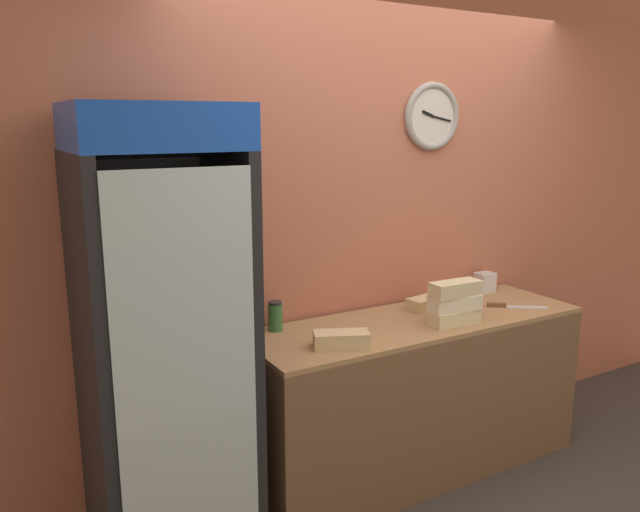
{
  "coord_description": "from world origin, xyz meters",
  "views": [
    {
      "loc": [
        -2.03,
        -1.64,
        1.9
      ],
      "look_at": [
        -0.56,
        0.92,
        1.25
      ],
      "focal_mm": 35.0,
      "sensor_mm": 36.0,
      "label": 1
    }
  ],
  "objects_px": {
    "sandwich_stack_middle": "(455,303)",
    "sandwich_stack_top": "(456,289)",
    "chefs_knife": "(509,306)",
    "condiment_jar": "(275,316)",
    "sandwich_flat_right": "(428,303)",
    "sandwich_flat_left": "(341,340)",
    "beverage_cooler": "(160,322)",
    "napkin_dispenser": "(485,282)",
    "sandwich_stack_bottom": "(454,317)"
  },
  "relations": [
    {
      "from": "beverage_cooler",
      "to": "sandwich_flat_right",
      "type": "relative_size",
      "value": 7.5
    },
    {
      "from": "sandwich_flat_left",
      "to": "sandwich_stack_bottom",
      "type": "bearing_deg",
      "value": -0.34
    },
    {
      "from": "sandwich_stack_middle",
      "to": "napkin_dispenser",
      "type": "height_order",
      "value": "sandwich_stack_middle"
    },
    {
      "from": "sandwich_stack_middle",
      "to": "sandwich_stack_top",
      "type": "xyz_separation_m",
      "value": [
        0.0,
        0.0,
        0.08
      ]
    },
    {
      "from": "beverage_cooler",
      "to": "condiment_jar",
      "type": "distance_m",
      "value": 0.67
    },
    {
      "from": "sandwich_stack_middle",
      "to": "condiment_jar",
      "type": "distance_m",
      "value": 0.93
    },
    {
      "from": "sandwich_flat_left",
      "to": "napkin_dispenser",
      "type": "bearing_deg",
      "value": 16.67
    },
    {
      "from": "chefs_knife",
      "to": "condiment_jar",
      "type": "relative_size",
      "value": 1.98
    },
    {
      "from": "sandwich_flat_right",
      "to": "napkin_dispenser",
      "type": "height_order",
      "value": "napkin_dispenser"
    },
    {
      "from": "sandwich_flat_left",
      "to": "chefs_knife",
      "type": "xyz_separation_m",
      "value": [
        1.16,
        0.07,
        -0.03
      ]
    },
    {
      "from": "sandwich_stack_middle",
      "to": "beverage_cooler",
      "type": "bearing_deg",
      "value": 172.6
    },
    {
      "from": "sandwich_stack_middle",
      "to": "chefs_knife",
      "type": "distance_m",
      "value": 0.49
    },
    {
      "from": "beverage_cooler",
      "to": "sandwich_flat_right",
      "type": "xyz_separation_m",
      "value": [
        1.53,
        0.09,
        -0.17
      ]
    },
    {
      "from": "chefs_knife",
      "to": "sandwich_stack_bottom",
      "type": "bearing_deg",
      "value": -170.86
    },
    {
      "from": "beverage_cooler",
      "to": "sandwich_stack_top",
      "type": "xyz_separation_m",
      "value": [
        1.47,
        -0.19,
        -0.01
      ]
    },
    {
      "from": "sandwich_stack_top",
      "to": "sandwich_flat_right",
      "type": "relative_size",
      "value": 1.06
    },
    {
      "from": "condiment_jar",
      "to": "napkin_dispenser",
      "type": "relative_size",
      "value": 1.25
    },
    {
      "from": "sandwich_stack_bottom",
      "to": "sandwich_flat_left",
      "type": "relative_size",
      "value": 0.99
    },
    {
      "from": "sandwich_stack_top",
      "to": "sandwich_flat_left",
      "type": "xyz_separation_m",
      "value": [
        -0.69,
        0.0,
        -0.15
      ]
    },
    {
      "from": "beverage_cooler",
      "to": "sandwich_stack_middle",
      "type": "height_order",
      "value": "beverage_cooler"
    },
    {
      "from": "sandwich_stack_bottom",
      "to": "sandwich_stack_middle",
      "type": "distance_m",
      "value": 0.08
    },
    {
      "from": "sandwich_stack_bottom",
      "to": "sandwich_flat_right",
      "type": "height_order",
      "value": "sandwich_stack_bottom"
    },
    {
      "from": "sandwich_flat_right",
      "to": "chefs_knife",
      "type": "height_order",
      "value": "sandwich_flat_right"
    },
    {
      "from": "sandwich_stack_top",
      "to": "sandwich_flat_left",
      "type": "distance_m",
      "value": 0.7
    },
    {
      "from": "beverage_cooler",
      "to": "sandwich_stack_bottom",
      "type": "bearing_deg",
      "value": -7.4
    },
    {
      "from": "sandwich_stack_middle",
      "to": "chefs_knife",
      "type": "bearing_deg",
      "value": 9.14
    },
    {
      "from": "sandwich_stack_bottom",
      "to": "sandwich_flat_right",
      "type": "distance_m",
      "value": 0.29
    },
    {
      "from": "sandwich_flat_right",
      "to": "beverage_cooler",
      "type": "bearing_deg",
      "value": -176.47
    },
    {
      "from": "sandwich_stack_top",
      "to": "condiment_jar",
      "type": "xyz_separation_m",
      "value": [
        -0.85,
        0.37,
        -0.12
      ]
    },
    {
      "from": "sandwich_stack_top",
      "to": "sandwich_flat_left",
      "type": "height_order",
      "value": "sandwich_stack_top"
    },
    {
      "from": "sandwich_stack_top",
      "to": "sandwich_flat_right",
      "type": "xyz_separation_m",
      "value": [
        0.06,
        0.29,
        -0.16
      ]
    },
    {
      "from": "chefs_knife",
      "to": "sandwich_stack_top",
      "type": "bearing_deg",
      "value": -170.86
    },
    {
      "from": "sandwich_stack_middle",
      "to": "sandwich_flat_left",
      "type": "bearing_deg",
      "value": 179.66
    },
    {
      "from": "sandwich_stack_top",
      "to": "napkin_dispenser",
      "type": "xyz_separation_m",
      "value": [
        0.59,
        0.39,
        -0.13
      ]
    },
    {
      "from": "napkin_dispenser",
      "to": "sandwich_stack_bottom",
      "type": "bearing_deg",
      "value": -146.83
    },
    {
      "from": "sandwich_flat_right",
      "to": "sandwich_flat_left",
      "type": "bearing_deg",
      "value": -159.3
    },
    {
      "from": "beverage_cooler",
      "to": "sandwich_flat_right",
      "type": "bearing_deg",
      "value": 3.53
    },
    {
      "from": "beverage_cooler",
      "to": "chefs_knife",
      "type": "height_order",
      "value": "beverage_cooler"
    },
    {
      "from": "condiment_jar",
      "to": "beverage_cooler",
      "type": "bearing_deg",
      "value": -163.71
    },
    {
      "from": "beverage_cooler",
      "to": "sandwich_flat_left",
      "type": "xyz_separation_m",
      "value": [
        0.79,
        -0.19,
        -0.16
      ]
    },
    {
      "from": "sandwich_stack_top",
      "to": "sandwich_flat_right",
      "type": "bearing_deg",
      "value": 78.21
    },
    {
      "from": "beverage_cooler",
      "to": "condiment_jar",
      "type": "bearing_deg",
      "value": 16.29
    },
    {
      "from": "napkin_dispenser",
      "to": "beverage_cooler",
      "type": "bearing_deg",
      "value": -174.6
    },
    {
      "from": "sandwich_flat_right",
      "to": "chefs_knife",
      "type": "distance_m",
      "value": 0.47
    },
    {
      "from": "sandwich_stack_middle",
      "to": "condiment_jar",
      "type": "height_order",
      "value": "sandwich_stack_middle"
    },
    {
      "from": "sandwich_flat_left",
      "to": "condiment_jar",
      "type": "bearing_deg",
      "value": 113.41
    },
    {
      "from": "sandwich_flat_right",
      "to": "chefs_knife",
      "type": "bearing_deg",
      "value": -26.77
    },
    {
      "from": "sandwich_flat_left",
      "to": "chefs_knife",
      "type": "height_order",
      "value": "sandwich_flat_left"
    },
    {
      "from": "sandwich_stack_middle",
      "to": "condiment_jar",
      "type": "xyz_separation_m",
      "value": [
        -0.85,
        0.37,
        -0.04
      ]
    },
    {
      "from": "sandwich_flat_left",
      "to": "condiment_jar",
      "type": "height_order",
      "value": "condiment_jar"
    }
  ]
}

